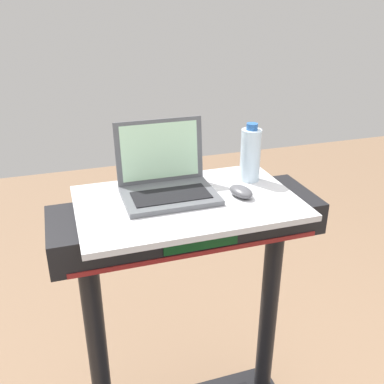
{
  "coord_description": "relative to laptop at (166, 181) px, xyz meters",
  "views": [
    {
      "loc": [
        -0.38,
        -0.53,
        1.73
      ],
      "look_at": [
        0.0,
        0.65,
        1.16
      ],
      "focal_mm": 40.63,
      "sensor_mm": 36.0,
      "label": 1
    }
  ],
  "objects": [
    {
      "name": "laptop",
      "position": [
        0.0,
        0.0,
        0.0
      ],
      "size": [
        0.3,
        0.25,
        0.23
      ],
      "rotation": [
        0.0,
        0.0,
        -0.07
      ],
      "color": "#515459",
      "rests_on": "desk_board"
    },
    {
      "name": "desk_board",
      "position": [
        0.05,
        -0.07,
        -0.06
      ],
      "size": [
        0.72,
        0.46,
        0.02
      ],
      "primitive_type": "cube",
      "color": "silver",
      "rests_on": "treadmill_base"
    },
    {
      "name": "water_bottle",
      "position": [
        0.32,
        0.03,
        0.05
      ],
      "size": [
        0.07,
        0.07,
        0.21
      ],
      "color": "silver",
      "rests_on": "desk_board"
    },
    {
      "name": "computer_mouse",
      "position": [
        0.23,
        -0.09,
        -0.03
      ],
      "size": [
        0.08,
        0.11,
        0.03
      ],
      "primitive_type": "ellipsoid",
      "rotation": [
        0.0,
        0.0,
        0.22
      ],
      "color": "#4C4C51",
      "rests_on": "desk_board"
    }
  ]
}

